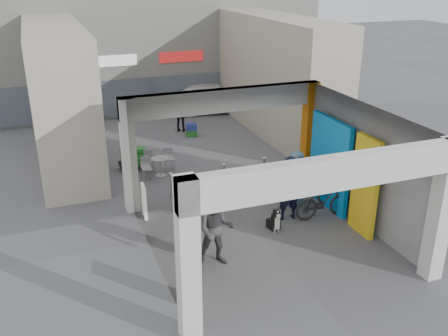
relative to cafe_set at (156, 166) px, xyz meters
name	(u,v)px	position (x,y,z in m)	size (l,w,h in m)	color
ground	(249,222)	(1.66, -4.57, -0.28)	(90.00, 90.00, 0.00)	#55555A
arcade_canopy	(282,156)	(2.20, -5.39, 2.02)	(6.40, 6.45, 6.40)	silver
far_building	(141,28)	(1.66, 9.43, 3.71)	(18.00, 4.08, 8.00)	silver
plaza_bldg_left	(60,93)	(-2.84, 2.93, 2.22)	(2.00, 9.00, 5.00)	#A69C8A
plaza_bldg_right	(277,76)	(6.16, 2.93, 2.22)	(2.00, 9.00, 5.00)	#A69C8A
bollard_left	(171,186)	(-0.01, -2.17, 0.15)	(0.09, 0.09, 0.85)	#9A9DA2
bollard_center	(224,177)	(1.78, -2.17, 0.17)	(0.09, 0.09, 0.91)	#9A9DA2
bollard_right	(264,171)	(3.23, -2.16, 0.19)	(0.09, 0.09, 0.93)	#9A9DA2
advert_board_near	(186,281)	(-1.09, -7.41, 0.23)	(0.19, 0.55, 1.00)	white
advert_board_far	(144,201)	(-1.09, -3.12, 0.23)	(0.13, 0.55, 1.00)	white
cafe_set	(156,166)	(0.00, 0.00, 0.00)	(1.31, 1.06, 0.79)	#A9A8AE
produce_stand	(134,161)	(-0.64, 0.70, 0.01)	(1.10, 0.60, 0.73)	black
crate_stack	(191,130)	(2.43, 3.59, 0.00)	(0.50, 0.42, 0.56)	#1B5F22
border_collie	(275,221)	(2.16, -5.22, 0.00)	(0.26, 0.51, 0.71)	black
man_with_dog	(288,188)	(2.81, -4.72, 0.70)	(0.72, 0.47, 1.96)	black
man_back_turned	(216,229)	(0.04, -6.25, 0.70)	(0.95, 0.74, 1.96)	#3E3F41
man_elderly	(296,178)	(3.46, -3.96, 0.60)	(0.86, 0.56, 1.77)	teal
man_crates	(181,114)	(2.20, 4.39, 0.54)	(0.96, 0.40, 1.64)	black
bicycle_front	(307,189)	(3.79, -4.10, 0.26)	(0.71, 2.04, 1.07)	black
bicycle_rear	(324,201)	(3.82, -5.06, 0.26)	(0.51, 1.81, 1.09)	black
white_van	(212,97)	(4.57, 6.93, 0.48)	(1.81, 4.49, 1.53)	silver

